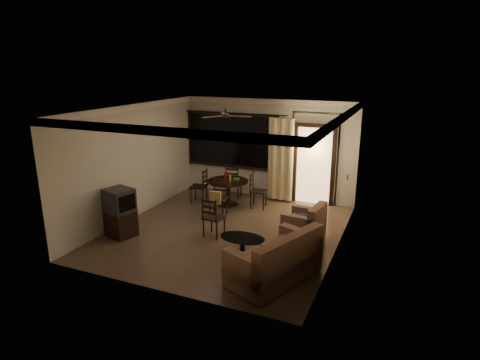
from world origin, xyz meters
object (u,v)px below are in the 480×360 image
at_px(tv_cabinet, 120,213).
at_px(sofa, 277,262).
at_px(dining_chair_west, 199,192).
at_px(side_chair, 214,225).
at_px(dining_chair_east, 258,197).
at_px(dining_chair_south, 218,204).
at_px(coffee_table, 242,243).
at_px(dining_chair_north, 234,188).
at_px(dining_table, 228,186).
at_px(armchair, 306,225).

relative_size(tv_cabinet, sofa, 0.57).
distance_m(dining_chair_west, side_chair, 2.39).
height_order(dining_chair_east, side_chair, dining_chair_east).
xyz_separation_m(dining_chair_south, side_chair, (0.47, -1.19, -0.02)).
distance_m(coffee_table, side_chair, 1.14).
relative_size(dining_chair_east, dining_chair_north, 1.00).
bearing_deg(dining_chair_east, tv_cabinet, 135.77).
relative_size(coffee_table, side_chair, 0.98).
distance_m(dining_table, dining_chair_west, 0.88).
bearing_deg(dining_table, dining_chair_north, 100.09).
relative_size(dining_chair_west, dining_chair_south, 1.00).
xyz_separation_m(dining_table, side_chair, (0.59, -2.04, -0.26)).
bearing_deg(dining_table, coffee_table, -59.99).
distance_m(dining_chair_south, coffee_table, 2.31).
bearing_deg(dining_table, dining_chair_south, -82.10).
relative_size(dining_table, coffee_table, 1.19).
bearing_deg(dining_chair_north, side_chair, 96.67).
bearing_deg(dining_table, armchair, -28.62).
xyz_separation_m(dining_chair_west, sofa, (3.30, -3.18, 0.08)).
relative_size(dining_chair_north, armchair, 1.09).
bearing_deg(dining_chair_north, dining_chair_south, 90.81).
xyz_separation_m(dining_chair_south, dining_chair_north, (-0.23, 1.48, -0.02)).
distance_m(dining_chair_west, sofa, 4.58).
xyz_separation_m(dining_chair_east, coffee_table, (0.71, -2.78, -0.01)).
height_order(coffee_table, side_chair, side_chair).
distance_m(dining_chair_west, armchair, 3.56).
bearing_deg(dining_chair_west, dining_chair_north, 128.01).
xyz_separation_m(sofa, side_chair, (-1.88, 1.26, -0.08)).
bearing_deg(side_chair, dining_chair_north, -70.69).
xyz_separation_m(dining_chair_north, sofa, (2.58, -3.93, 0.08)).
relative_size(dining_chair_east, dining_chair_south, 1.00).
xyz_separation_m(dining_chair_west, coffee_table, (2.37, -2.55, -0.01)).
relative_size(dining_chair_west, armchair, 1.09).
bearing_deg(coffee_table, dining_chair_west, 132.92).
height_order(tv_cabinet, coffee_table, tv_cabinet).
distance_m(sofa, side_chair, 2.26).
relative_size(dining_chair_east, coffee_table, 1.03).
bearing_deg(tv_cabinet, coffee_table, 17.96).
xyz_separation_m(dining_chair_west, armchair, (3.33, -1.25, 0.04)).
bearing_deg(dining_chair_north, armchair, 134.66).
xyz_separation_m(tv_cabinet, armchair, (3.83, 1.46, -0.22)).
xyz_separation_m(dining_chair_south, tv_cabinet, (-1.44, -1.97, 0.25)).
xyz_separation_m(tv_cabinet, sofa, (3.79, -0.48, -0.19)).
bearing_deg(armchair, dining_chair_south, 174.55).
height_order(dining_chair_west, tv_cabinet, tv_cabinet).
xyz_separation_m(dining_table, dining_chair_north, (-0.11, 0.63, -0.26)).
relative_size(tv_cabinet, coffee_table, 1.18).
height_order(dining_table, side_chair, side_chair).
xyz_separation_m(dining_chair_east, sofa, (1.64, -3.42, 0.08)).
relative_size(dining_table, side_chair, 1.17).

